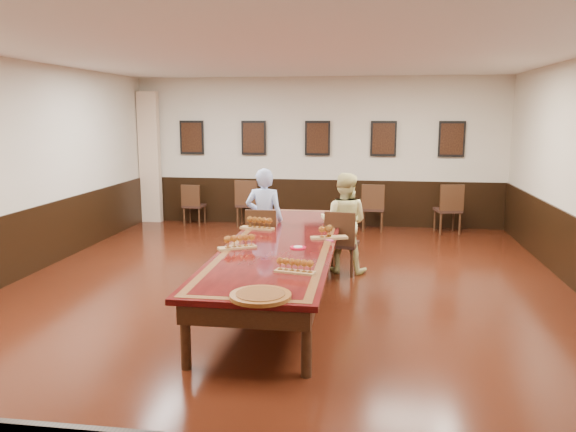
% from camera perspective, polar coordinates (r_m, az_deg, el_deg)
% --- Properties ---
extents(floor, '(8.00, 10.00, 0.02)m').
position_cam_1_polar(floor, '(7.65, -0.54, -8.13)').
color(floor, black).
rests_on(floor, ground).
extents(ceiling, '(8.00, 10.00, 0.02)m').
position_cam_1_polar(ceiling, '(7.30, -0.59, 16.59)').
color(ceiling, white).
rests_on(ceiling, floor).
extents(wall_back, '(8.00, 0.02, 3.20)m').
position_cam_1_polar(wall_back, '(12.26, 3.03, 6.51)').
color(wall_back, beige).
rests_on(wall_back, floor).
extents(wall_front, '(8.00, 0.02, 3.20)m').
position_cam_1_polar(wall_front, '(2.57, -18.10, -8.70)').
color(wall_front, beige).
rests_on(wall_front, floor).
extents(wall_left, '(0.02, 10.00, 3.20)m').
position_cam_1_polar(wall_left, '(8.85, -27.23, 3.91)').
color(wall_left, beige).
rests_on(wall_left, floor).
extents(chair_man, '(0.48, 0.52, 1.00)m').
position_cam_1_polar(chair_man, '(8.67, -2.52, -2.42)').
color(chair_man, black).
rests_on(chair_man, floor).
extents(chair_woman, '(0.53, 0.57, 0.98)m').
position_cam_1_polar(chair_woman, '(8.61, 5.52, -2.62)').
color(chair_woman, black).
rests_on(chair_woman, floor).
extents(spare_chair_a, '(0.45, 0.49, 0.90)m').
position_cam_1_polar(spare_chair_a, '(12.53, -9.51, 1.18)').
color(spare_chair_a, black).
rests_on(spare_chair_a, floor).
extents(spare_chair_b, '(0.49, 0.53, 1.03)m').
position_cam_1_polar(spare_chair_b, '(12.17, -4.05, 1.33)').
color(spare_chair_b, black).
rests_on(spare_chair_b, floor).
extents(spare_chair_c, '(0.49, 0.53, 0.99)m').
position_cam_1_polar(spare_chair_c, '(11.86, 8.64, 0.91)').
color(spare_chair_c, black).
rests_on(spare_chair_c, floor).
extents(spare_chair_d, '(0.57, 0.61, 1.03)m').
position_cam_1_polar(spare_chair_d, '(11.92, 15.92, 0.76)').
color(spare_chair_d, black).
rests_on(spare_chair_d, floor).
extents(person_man, '(0.59, 0.39, 1.60)m').
position_cam_1_polar(person_man, '(8.71, -2.42, -0.35)').
color(person_man, '#557AD4').
rests_on(person_man, floor).
extents(person_woman, '(0.84, 0.70, 1.54)m').
position_cam_1_polar(person_woman, '(8.65, 5.69, -0.68)').
color(person_woman, '#E9DF91').
rests_on(person_woman, floor).
extents(pink_phone, '(0.14, 0.15, 0.01)m').
position_cam_1_polar(pink_phone, '(7.52, 4.14, -2.42)').
color(pink_phone, '#D94884').
rests_on(pink_phone, conference_table).
extents(curtain, '(0.45, 0.18, 2.90)m').
position_cam_1_polar(curtain, '(12.98, -13.86, 5.77)').
color(curtain, tan).
rests_on(curtain, floor).
extents(wainscoting, '(8.00, 10.00, 1.00)m').
position_cam_1_polar(wainscoting, '(7.51, -0.55, -4.44)').
color(wainscoting, black).
rests_on(wainscoting, floor).
extents(conference_table, '(1.40, 5.00, 0.76)m').
position_cam_1_polar(conference_table, '(7.48, -0.55, -3.61)').
color(conference_table, black).
rests_on(conference_table, floor).
extents(posters, '(6.14, 0.04, 0.74)m').
position_cam_1_polar(posters, '(12.17, 3.02, 7.90)').
color(posters, black).
rests_on(posters, wall_back).
extents(flight_a, '(0.52, 0.27, 0.19)m').
position_cam_1_polar(flight_a, '(8.19, -3.09, -0.78)').
color(flight_a, olive).
rests_on(flight_a, conference_table).
extents(flight_b, '(0.52, 0.29, 0.19)m').
position_cam_1_polar(flight_b, '(7.59, 4.09, -1.69)').
color(flight_b, olive).
rests_on(flight_b, conference_table).
extents(flight_c, '(0.49, 0.36, 0.18)m').
position_cam_1_polar(flight_c, '(7.04, -5.13, -2.69)').
color(flight_c, olive).
rests_on(flight_c, conference_table).
extents(flight_d, '(0.45, 0.22, 0.16)m').
position_cam_1_polar(flight_d, '(5.95, 0.71, -5.15)').
color(flight_d, olive).
rests_on(flight_d, conference_table).
extents(red_plate_grp, '(0.20, 0.20, 0.03)m').
position_cam_1_polar(red_plate_grp, '(7.05, 1.02, -3.23)').
color(red_plate_grp, '#B80C28').
rests_on(red_plate_grp, conference_table).
extents(carved_platter, '(0.59, 0.59, 0.05)m').
position_cam_1_polar(carved_platter, '(5.20, -2.81, -8.08)').
color(carved_platter, '#613313').
rests_on(carved_platter, conference_table).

